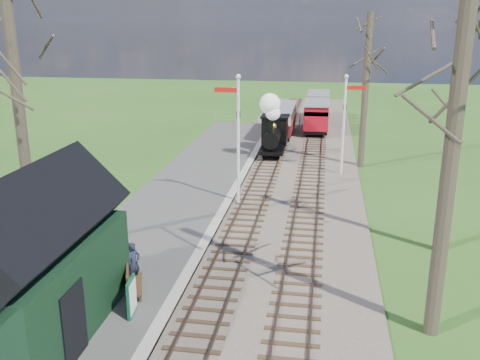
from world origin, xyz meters
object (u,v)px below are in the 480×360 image
(station_shed, at_px, (34,264))
(red_carriage_b, at_px, (318,105))
(semaphore_far, at_px, (345,117))
(semaphore_near, at_px, (237,131))
(red_carriage_a, at_px, (317,116))
(locomotive, at_px, (273,128))
(sign_board, at_px, (132,297))
(person, at_px, (134,264))
(bench, at_px, (131,280))
(coach, at_px, (281,119))

(station_shed, xyz_separation_m, red_carriage_b, (6.90, 34.97, -0.87))
(station_shed, relative_size, semaphore_far, 1.10)
(semaphore_near, distance_m, semaphore_far, 7.91)
(red_carriage_a, bearing_deg, station_shed, -103.17)
(semaphore_far, height_order, locomotive, semaphore_far)
(station_shed, height_order, semaphore_near, semaphore_near)
(station_shed, bearing_deg, red_carriage_a, 76.83)
(red_carriage_b, distance_m, sign_board, 34.02)
(semaphore_near, height_order, red_carriage_b, semaphore_near)
(red_carriage_a, relative_size, person, 3.24)
(semaphore_near, height_order, semaphore_far, semaphore_near)
(red_carriage_b, bearing_deg, bench, -99.15)
(person, bearing_deg, red_carriage_b, 13.19)
(coach, height_order, sign_board, coach)
(red_carriage_a, height_order, red_carriage_b, same)
(semaphore_near, relative_size, person, 4.28)
(semaphore_near, xyz_separation_m, red_carriage_b, (3.37, 22.96, -2.23))
(locomotive, relative_size, sign_board, 3.56)
(station_shed, xyz_separation_m, person, (1.58, 3.12, -1.34))
(red_carriage_b, height_order, bench, red_carriage_b)
(locomotive, bearing_deg, semaphore_near, -94.51)
(semaphore_far, height_order, sign_board, semaphore_far)
(semaphore_near, xyz_separation_m, bench, (-1.85, -9.44, -3.00))
(coach, bearing_deg, bench, -95.96)
(semaphore_far, relative_size, locomotive, 1.40)
(red_carriage_a, distance_m, sign_board, 28.59)
(semaphore_near, height_order, person, semaphore_near)
(station_shed, height_order, person, station_shed)
(coach, height_order, red_carriage_a, coach)
(locomotive, distance_m, person, 18.70)
(semaphore_near, bearing_deg, semaphore_far, 49.40)
(red_carriage_a, height_order, person, red_carriage_a)
(locomotive, relative_size, bench, 2.50)
(coach, bearing_deg, semaphore_near, -92.81)
(semaphore_near, bearing_deg, sign_board, -97.18)
(semaphore_far, bearing_deg, bench, -114.37)
(semaphore_far, height_order, bench, semaphore_far)
(semaphore_far, bearing_deg, locomotive, 140.66)
(semaphore_far, xyz_separation_m, locomotive, (-4.39, 3.59, -1.44))
(locomotive, height_order, red_carriage_b, locomotive)
(bench, bearing_deg, semaphore_far, 65.63)
(person, bearing_deg, red_carriage_a, 11.27)
(semaphore_near, relative_size, semaphore_far, 1.09)
(red_carriage_a, distance_m, red_carriage_b, 5.50)
(locomotive, height_order, coach, locomotive)
(station_shed, xyz_separation_m, semaphore_near, (3.53, 12.00, 1.35))
(semaphore_far, bearing_deg, station_shed, -115.72)
(semaphore_near, bearing_deg, locomotive, 85.49)
(locomotive, xyz_separation_m, sign_board, (-2.11, -20.32, -1.13))
(semaphore_far, bearing_deg, red_carriage_b, 95.97)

